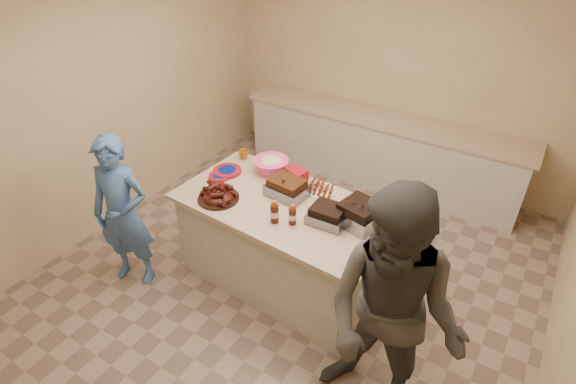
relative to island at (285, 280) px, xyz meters
The scene contains 19 objects.
room 0.04m from the island, 49.06° to the left, with size 4.50×5.00×2.70m, color #D6BC8D, non-canonical shape.
back_counter 2.28m from the island, 89.27° to the left, with size 3.60×0.64×0.90m, color beige, non-canonical shape.
island is the anchor object (origin of this frame).
rib_platter 1.10m from the island, 155.80° to the right, with size 0.37×0.37×0.15m, color #3F100A, non-canonical shape.
pulled_pork_tray 0.93m from the island, 114.87° to the left, with size 0.35×0.27×0.11m, color #47230F.
brisket_tray 1.02m from the island, ahead, with size 0.31×0.26×0.09m, color black.
roasting_pan 1.14m from the island, ahead, with size 0.33×0.33×0.13m, color gray.
coleslaw_bowl 1.08m from the island, 136.26° to the left, with size 0.35×0.35×0.24m, color #FD3B97, non-canonical shape.
sausage_plate 1.00m from the island, 63.65° to the left, with size 0.28×0.28×0.05m, color silver.
mac_cheese_dish 1.17m from the island, 22.04° to the left, with size 0.28×0.21×0.08m, color yellow.
bbq_bottle_a 0.96m from the island, 76.86° to the right, with size 0.07×0.07×0.21m, color #3C130B.
bbq_bottle_b 0.96m from the island, 45.48° to the right, with size 0.06×0.06×0.19m, color #3C130B.
mustard_bottle 0.94m from the island, 147.89° to the left, with size 0.05×0.05×0.13m, color yellow.
sauce_bowl 0.97m from the island, 111.58° to the left, with size 0.14×0.04×0.14m, color silver.
plate_stack_large 1.21m from the island, 168.45° to the left, with size 0.28×0.28×0.03m, color maroon.
plate_stack_small 1.20m from the island, behind, with size 0.20×0.20×0.03m, color maroon.
plastic_cup 1.29m from the island, 149.88° to the left, with size 0.10×0.10×0.10m, color #99510F.
basket_stack 1.02m from the island, 107.49° to the left, with size 0.19×0.14×0.09m, color maroon.
guest_blue 1.48m from the island, 150.85° to the right, with size 0.56×1.54×0.37m, color #416CB1.
Camera 1 is at (1.68, -2.75, 3.21)m, focal length 28.00 mm.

